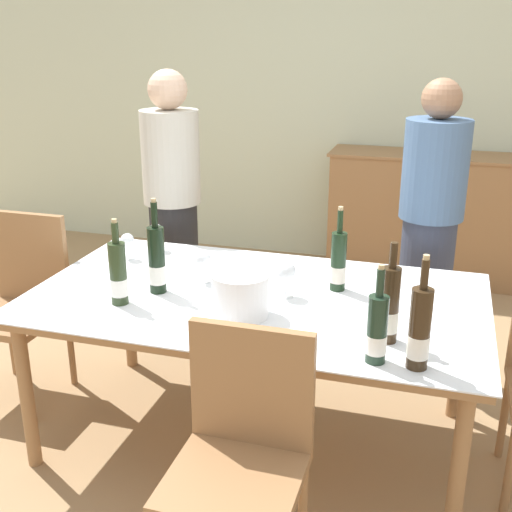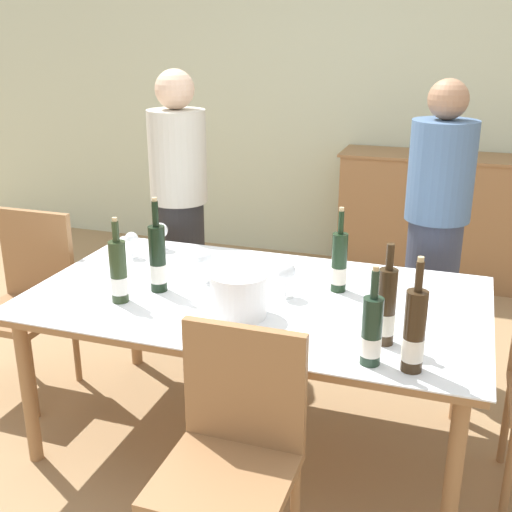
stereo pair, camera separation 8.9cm
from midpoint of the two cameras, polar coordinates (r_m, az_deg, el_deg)
ground_plane at (r=3.13m, az=0.85°, el=-15.82°), size 12.00×12.00×0.00m
back_wall at (r=5.17m, az=10.41°, el=14.69°), size 8.00×0.10×2.80m
sideboard_cabinet at (r=4.99m, az=17.04°, el=3.16°), size 1.59×0.46×0.95m
dining_table at (r=2.79m, az=0.92°, el=-4.60°), size 1.94×1.11×0.72m
ice_bucket at (r=2.55m, az=-0.63°, el=-3.30°), size 0.24×0.24×0.18m
wine_bottle_0 at (r=2.20m, az=15.02°, el=-6.65°), size 0.07×0.07×0.40m
wine_bottle_1 at (r=2.80m, az=8.31°, el=-0.68°), size 0.07×0.07×0.38m
wine_bottle_2 at (r=2.71m, az=-11.20°, el=-1.49°), size 0.07×0.07×0.37m
wine_bottle_3 at (r=2.36m, az=12.57°, el=-4.59°), size 0.07×0.07×0.38m
wine_bottle_4 at (r=2.22m, az=11.39°, el=-6.65°), size 0.07×0.07×0.36m
wine_bottle_5 at (r=2.80m, az=-7.83°, el=-0.36°), size 0.07×0.07×0.42m
wine_glass_0 at (r=3.25m, az=-10.24°, el=1.42°), size 0.07×0.07×0.13m
wine_glass_1 at (r=3.35m, az=-7.75°, el=2.17°), size 0.08×0.08×0.14m
wine_glass_2 at (r=2.72m, az=3.58°, el=-1.50°), size 0.09×0.09×0.16m
wine_glass_3 at (r=2.89m, az=-3.72°, el=-0.32°), size 0.07×0.07×0.15m
chair_near_front at (r=2.16m, az=-0.82°, el=-16.61°), size 0.42×0.42×0.92m
chair_left_end at (r=3.48m, az=-18.89°, el=-3.04°), size 0.42×0.42×0.94m
person_host at (r=3.77m, az=-6.12°, el=4.03°), size 0.33×0.33×1.61m
person_guest_left at (r=3.47m, az=16.33°, el=1.72°), size 0.33×0.33×1.59m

